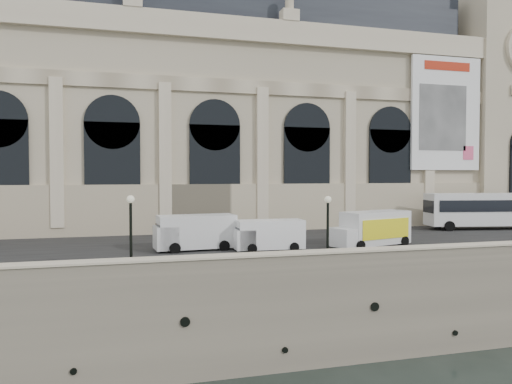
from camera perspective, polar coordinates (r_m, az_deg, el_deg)
ground at (r=33.47m, az=10.17°, el=-18.97°), size 260.00×260.00×0.00m
quay at (r=65.19m, az=-3.44°, el=-5.91°), size 160.00×70.00×6.00m
street at (r=44.67m, az=2.32°, el=-5.63°), size 160.00×24.00×0.06m
parapet at (r=32.25m, az=9.77°, el=-7.57°), size 160.00×1.40×1.21m
museum at (r=59.97m, az=-8.28°, el=9.42°), size 69.00×18.70×29.10m
clock_pavilion at (r=74.47m, az=24.85°, el=10.67°), size 13.00×14.72×36.70m
bus_right at (r=59.50m, az=24.97°, el=-1.81°), size 13.63×5.19×3.94m
van_b at (r=39.46m, az=-7.37°, el=-4.62°), size 6.41×2.94×2.79m
van_c at (r=39.10m, az=1.14°, el=-4.95°), size 5.50×2.43×2.41m
box_truck at (r=42.46m, az=13.13°, el=-4.13°), size 7.57×4.24×2.91m
lamp_left at (r=31.09m, az=-14.11°, el=-4.74°), size 0.48×0.48×4.72m
lamp_right at (r=33.26m, az=8.20°, el=-4.40°), size 0.46×0.46×4.56m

